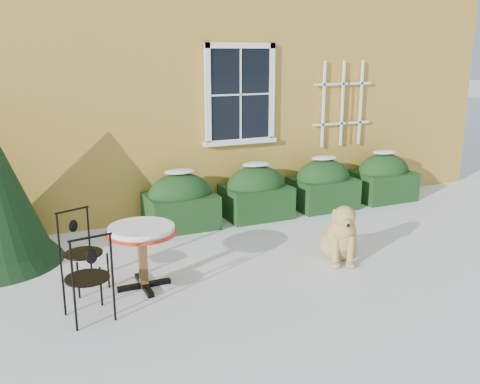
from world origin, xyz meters
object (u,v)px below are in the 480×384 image
bistro_table (142,237)px  patio_chair_near (88,276)px  dog (340,237)px  patio_chair_far (82,250)px

bistro_table → patio_chair_near: patio_chair_near is taller
dog → patio_chair_near: bearing=-152.1°
bistro_table → patio_chair_near: bearing=-142.6°
bistro_table → patio_chair_far: (-0.63, 0.30, -0.17)m
bistro_table → dog: 2.56m
dog → patio_chair_far: bearing=-166.9°
patio_chair_far → bistro_table: bearing=-46.8°
patio_chair_far → dog: size_ratio=1.04×
patio_chair_near → dog: 3.23m
patio_chair_near → dog: bearing=175.8°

